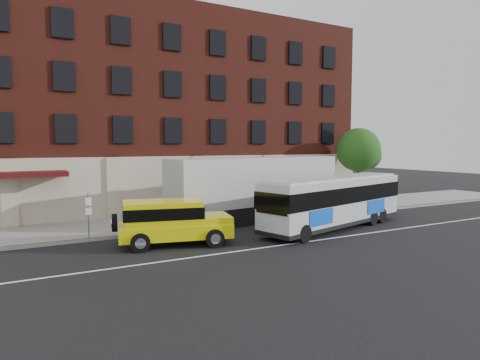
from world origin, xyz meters
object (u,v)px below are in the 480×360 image
city_bus (335,200)px  shipping_container (257,189)px  yellow_suv (170,220)px  sign_pole (88,213)px  street_tree (359,151)px

city_bus → shipping_container: bearing=120.2°
city_bus → yellow_suv: (-9.97, 0.69, -0.43)m
yellow_suv → sign_pole: bearing=138.7°
street_tree → city_bus: (-8.73, -6.96, -2.71)m
yellow_suv → street_tree: bearing=18.5°
sign_pole → yellow_suv: size_ratio=0.42×
city_bus → yellow_suv: bearing=176.1°
sign_pole → street_tree: 22.49m
city_bus → street_tree: bearing=38.6°
street_tree → yellow_suv: (-18.70, -6.27, -3.14)m
street_tree → shipping_container: bearing=-167.8°
sign_pole → street_tree: size_ratio=0.40×
street_tree → sign_pole: bearing=-171.4°
city_bus → yellow_suv: size_ratio=1.93×
street_tree → shipping_container: street_tree is taller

